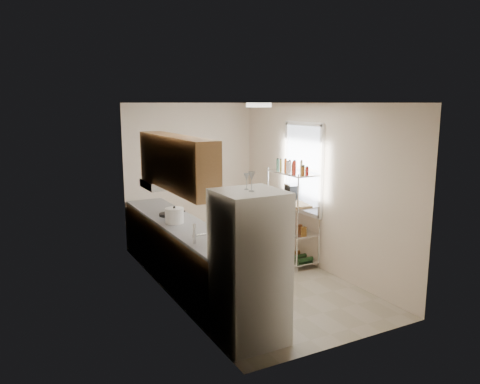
# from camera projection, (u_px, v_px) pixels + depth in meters

# --- Properties ---
(room) EXTENTS (2.52, 4.42, 2.62)m
(room) POSITION_uv_depth(u_px,v_px,m) (248.00, 194.00, 6.78)
(room) COLOR #ABA08B
(room) RESTS_ON ground
(counter_run) EXTENTS (0.63, 3.51, 0.90)m
(counter_run) POSITION_uv_depth(u_px,v_px,m) (179.00, 251.00, 6.90)
(counter_run) COLOR #A77747
(counter_run) RESTS_ON ground
(upper_cabinets) EXTENTS (0.33, 2.20, 0.72)m
(upper_cabinets) POSITION_uv_depth(u_px,v_px,m) (176.00, 162.00, 6.29)
(upper_cabinets) COLOR #A77747
(upper_cabinets) RESTS_ON room
(range_hood) EXTENTS (0.50, 0.60, 0.12)m
(range_hood) POSITION_uv_depth(u_px,v_px,m) (161.00, 184.00, 7.09)
(range_hood) COLOR #B7BABC
(range_hood) RESTS_ON room
(window) EXTENTS (0.06, 1.00, 1.46)m
(window) POSITION_uv_depth(u_px,v_px,m) (303.00, 168.00, 7.60)
(window) COLOR white
(window) RESTS_ON room
(bakers_rack) EXTENTS (0.45, 0.90, 1.73)m
(bakers_rack) POSITION_uv_depth(u_px,v_px,m) (293.00, 197.00, 7.54)
(bakers_rack) COLOR silver
(bakers_rack) RESTS_ON ground
(ceiling_dome) EXTENTS (0.34, 0.34, 0.05)m
(ceiling_dome) POSITION_uv_depth(u_px,v_px,m) (259.00, 105.00, 6.28)
(ceiling_dome) COLOR white
(ceiling_dome) RESTS_ON room
(refrigerator) EXTENTS (0.70, 0.70, 1.69)m
(refrigerator) POSITION_uv_depth(u_px,v_px,m) (249.00, 267.00, 5.07)
(refrigerator) COLOR white
(refrigerator) RESTS_ON ground
(wine_glass_a) EXTENTS (0.07, 0.07, 0.21)m
(wine_glass_a) POSITION_uv_depth(u_px,v_px,m) (252.00, 182.00, 4.84)
(wine_glass_a) COLOR silver
(wine_glass_a) RESTS_ON refrigerator
(wine_glass_b) EXTENTS (0.06, 0.06, 0.17)m
(wine_glass_b) POSITION_uv_depth(u_px,v_px,m) (247.00, 181.00, 4.96)
(wine_glass_b) COLOR silver
(wine_glass_b) RESTS_ON refrigerator
(rice_cooker) EXTENTS (0.27, 0.27, 0.22)m
(rice_cooker) POSITION_uv_depth(u_px,v_px,m) (174.00, 216.00, 6.70)
(rice_cooker) COLOR white
(rice_cooker) RESTS_ON counter_run
(frying_pan_large) EXTENTS (0.29, 0.29, 0.04)m
(frying_pan_large) POSITION_uv_depth(u_px,v_px,m) (167.00, 215.00, 7.13)
(frying_pan_large) COLOR black
(frying_pan_large) RESTS_ON counter_run
(frying_pan_small) EXTENTS (0.23, 0.23, 0.04)m
(frying_pan_small) POSITION_uv_depth(u_px,v_px,m) (171.00, 214.00, 7.19)
(frying_pan_small) COLOR black
(frying_pan_small) RESTS_ON counter_run
(cutting_board) EXTENTS (0.45, 0.53, 0.03)m
(cutting_board) POSITION_uv_depth(u_px,v_px,m) (296.00, 205.00, 7.33)
(cutting_board) COLOR tan
(cutting_board) RESTS_ON bakers_rack
(espresso_machine) EXTENTS (0.17, 0.24, 0.25)m
(espresso_machine) POSITION_uv_depth(u_px,v_px,m) (291.00, 192.00, 7.81)
(espresso_machine) COLOR black
(espresso_machine) RESTS_ON bakers_rack
(storage_bag) EXTENTS (0.11, 0.14, 0.15)m
(storage_bag) POSITION_uv_depth(u_px,v_px,m) (279.00, 221.00, 7.89)
(storage_bag) COLOR #A8141A
(storage_bag) RESTS_ON bakers_rack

